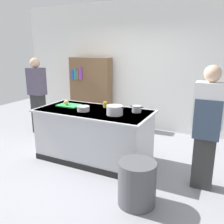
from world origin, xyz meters
name	(u,v)px	position (x,y,z in m)	size (l,w,h in m)	color
ground_plane	(95,159)	(0.00, 0.00, 0.00)	(10.00, 10.00, 0.00)	gray
back_wall	(138,66)	(0.00, 2.10, 1.50)	(6.40, 0.12, 3.00)	white
counter_island	(94,134)	(0.00, 0.00, 0.47)	(1.98, 0.98, 0.90)	#B7BABF
cutting_board	(69,105)	(-0.57, 0.07, 0.91)	(0.40, 0.28, 0.02)	green
onion	(66,102)	(-0.60, 0.05, 0.97)	(0.09, 0.09, 0.09)	tan
stock_pot	(115,110)	(0.45, -0.10, 0.97)	(0.33, 0.26, 0.15)	#B7BABF
sauce_pan	(137,109)	(0.70, 0.20, 0.95)	(0.22, 0.15, 0.11)	#99999E
mixing_bowl	(83,109)	(-0.13, -0.12, 0.94)	(0.21, 0.21, 0.08)	#B7BABF
juice_cup	(105,105)	(0.08, 0.26, 0.95)	(0.07, 0.07, 0.10)	yellow
trash_bin	(137,183)	(1.13, -0.87, 0.29)	(0.48, 0.48, 0.57)	#4C4C51
person_chef	(207,126)	(1.82, -0.09, 0.91)	(0.38, 0.25, 1.72)	#323232
person_guest	(37,94)	(-1.86, 0.66, 0.91)	(0.38, 0.24, 1.72)	#2C2C2C
bookshelf	(91,91)	(-1.15, 1.80, 0.85)	(1.10, 0.31, 1.70)	brown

